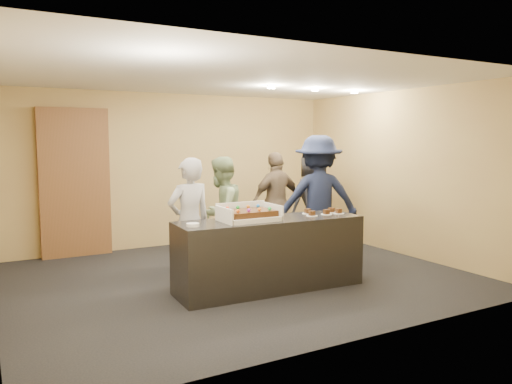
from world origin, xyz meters
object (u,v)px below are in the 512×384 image
serving_counter (270,254)px  cake_box (248,217)px  storage_cabinet (75,183)px  person_sage_man (221,213)px  person_navy_man (318,199)px  person_server_grey (189,222)px  sheet_cake (249,213)px  person_brown_extra (277,202)px  person_dark_suit (314,200)px  plate_stack (193,225)px

serving_counter → cake_box: cake_box is taller
storage_cabinet → person_sage_man: bearing=-46.3°
storage_cabinet → person_navy_man: storage_cabinet is taller
cake_box → person_server_grey: 0.81m
storage_cabinet → person_sage_man: (1.75, -1.83, -0.38)m
person_sage_man → cake_box: bearing=43.6°
storage_cabinet → sheet_cake: bearing=-63.5°
person_brown_extra → person_dark_suit: person_dark_suit is taller
storage_cabinet → person_dark_suit: bearing=-21.0°
person_navy_man → person_brown_extra: person_navy_man is taller
sheet_cake → person_brown_extra: person_brown_extra is taller
serving_counter → storage_cabinet: size_ratio=1.00×
storage_cabinet → sheet_cake: 3.46m
storage_cabinet → cake_box: bearing=-63.3°
person_sage_man → person_navy_man: (1.47, -0.39, 0.16)m
person_server_grey → person_sage_man: size_ratio=1.01×
plate_stack → person_sage_man: size_ratio=0.09×
sheet_cake → person_sage_man: size_ratio=0.36×
storage_cabinet → person_server_grey: (1.00, -2.47, -0.37)m
storage_cabinet → person_brown_extra: 3.32m
serving_counter → person_server_grey: (-0.83, 0.62, 0.38)m
sheet_cake → person_navy_man: 1.90m
storage_cabinet → person_dark_suit: storage_cabinet is taller
storage_cabinet → person_brown_extra: size_ratio=1.42×
plate_stack → person_navy_man: 2.61m
cake_box → person_dark_suit: 2.72m
cake_box → person_navy_man: size_ratio=0.36×
serving_counter → storage_cabinet: (-1.83, 3.09, 0.75)m
plate_stack → person_dark_suit: size_ratio=0.09×
person_dark_suit → person_sage_man: bearing=10.7°
person_navy_man → person_dark_suit: (0.48, 0.79, -0.12)m
storage_cabinet → person_server_grey: storage_cabinet is taller
plate_stack → person_navy_man: person_navy_man is taller
cake_box → plate_stack: bearing=-174.3°
person_brown_extra → person_sage_man: bearing=17.9°
cake_box → person_sage_man: size_ratio=0.43×
serving_counter → sheet_cake: sheet_cake is taller
sheet_cake → person_dark_suit: bearing=37.7°
person_sage_man → person_brown_extra: bearing=167.1°
cake_box → sheet_cake: 0.06m
serving_counter → sheet_cake: (-0.29, 0.00, 0.55)m
storage_cabinet → person_brown_extra: storage_cabinet is taller
serving_counter → plate_stack: bearing=-174.9°
storage_cabinet → person_navy_man: size_ratio=1.22×
storage_cabinet → plate_stack: (0.78, -3.14, -0.28)m
storage_cabinet → person_server_grey: bearing=-67.9°
person_sage_man → person_dark_suit: (1.95, 0.41, 0.04)m
sheet_cake → person_sage_man: person_sage_man is taller
person_server_grey → serving_counter: bearing=134.8°
plate_stack → person_navy_man: bearing=20.8°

